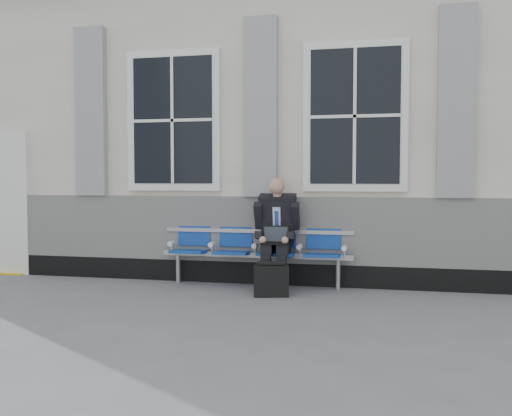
# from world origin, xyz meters

# --- Properties ---
(ground) EXTENTS (70.00, 70.00, 0.00)m
(ground) POSITION_xyz_m (0.00, 0.00, 0.00)
(ground) COLOR slate
(ground) RESTS_ON ground
(station_building) EXTENTS (14.40, 4.40, 4.49)m
(station_building) POSITION_xyz_m (-0.02, 3.47, 2.22)
(station_building) COLOR silver
(station_building) RESTS_ON ground
(bench) EXTENTS (2.60, 0.47, 0.91)m
(bench) POSITION_xyz_m (-0.94, 1.32, 0.55)
(bench) COLOR #9EA0A3
(bench) RESTS_ON ground
(businessman) EXTENTS (0.60, 0.81, 1.45)m
(businessman) POSITION_xyz_m (-0.63, 1.19, 0.78)
(businessman) COLOR black
(businessman) RESTS_ON ground
(briefcase) EXTENTS (0.45, 0.28, 0.43)m
(briefcase) POSITION_xyz_m (-0.61, 0.68, 0.20)
(briefcase) COLOR black
(briefcase) RESTS_ON ground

